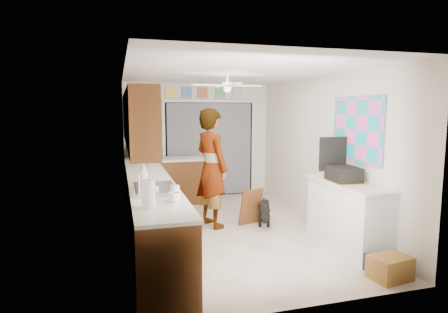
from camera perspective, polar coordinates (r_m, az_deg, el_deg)
floor at (r=6.19m, az=1.03°, el=-11.07°), size 5.00×5.00×0.00m
ceiling at (r=5.91m, az=1.08°, el=12.62°), size 5.00×5.00×0.00m
wall_back at (r=8.33m, az=-3.94°, el=2.44°), size 3.20×0.00×3.20m
wall_front at (r=3.63m, az=12.59°, el=-4.02°), size 3.20×0.00×3.20m
wall_left at (r=5.67m, az=-14.61°, el=-0.05°), size 0.00×5.00×5.00m
wall_right at (r=6.56m, az=14.55°, el=0.92°), size 0.00×5.00×5.00m
left_base_cabinets at (r=5.84m, az=-11.39°, el=-7.76°), size 0.60×4.80×0.90m
left_countertop at (r=5.74m, az=-11.41°, el=-3.21°), size 0.62×4.80×0.04m
upper_cabinets at (r=5.84m, az=-13.25°, el=5.61°), size 0.32×4.00×0.80m
sink_basin at (r=4.75m, az=-10.47°, el=-4.93°), size 0.50×0.76×0.06m
faucet at (r=4.72m, az=-12.80°, el=-3.90°), size 0.03×0.03×0.22m
peninsula_base at (r=7.87m, az=-6.71°, el=-3.77°), size 1.00×0.60×0.90m
peninsula_top at (r=7.79m, az=-6.76°, el=-0.37°), size 1.04×0.64×0.04m
back_opening_recess at (r=8.38m, az=-2.21°, el=1.11°), size 2.00×0.06×2.10m
curtain_panel at (r=8.34m, az=-2.14°, el=1.08°), size 1.90×0.03×2.05m
door_trim_left at (r=8.17m, az=-9.13°, el=0.86°), size 0.06×0.04×2.10m
door_trim_right at (r=8.65m, az=4.43°, el=1.28°), size 0.06×0.04×2.10m
door_trim_head at (r=8.30m, az=-2.19°, el=8.45°), size 2.10×0.04×0.06m
header_frame_0 at (r=8.18m, az=-8.13°, el=9.66°), size 0.22×0.02×0.22m
header_frame_1 at (r=8.23m, az=-5.68°, el=9.68°), size 0.22×0.02×0.22m
header_frame_2 at (r=8.30m, az=-3.27°, el=9.68°), size 0.22×0.02×0.22m
header_frame_3 at (r=8.40m, az=-0.57°, el=9.67°), size 0.22×0.02×0.22m
header_frame_4 at (r=8.51m, az=2.07°, el=9.63°), size 0.22×0.02×0.22m
route66_sign at (r=8.14m, az=-10.61°, el=9.62°), size 0.22×0.02×0.26m
right_counter_base at (r=5.58m, az=18.31°, el=-8.68°), size 0.50×1.40×0.90m
right_counter_top at (r=5.47m, az=18.42°, el=-3.95°), size 0.54×1.44×0.04m
abstract_painting at (r=5.68m, az=19.59°, el=3.83°), size 0.03×1.15×0.95m
ceiling_fan at (r=6.08m, az=0.52°, el=10.77°), size 1.14×1.14×0.24m
microwave at (r=7.94m, az=-12.65°, el=0.86°), size 0.40×0.56×0.29m
soap_bottle at (r=5.15m, az=-12.10°, el=-2.60°), size 0.14×0.14×0.28m
cup at (r=4.13m, az=-7.64°, el=-6.17°), size 0.14×0.14×0.11m
jar_a at (r=4.32m, az=-7.47°, el=-5.32°), size 0.10×0.10×0.15m
jar_b at (r=4.50m, az=-10.34°, el=-5.12°), size 0.07×0.07×0.10m
paper_towel_roll at (r=3.91m, az=-11.42°, el=-5.66°), size 0.17×0.17×0.29m
suitcase at (r=5.52m, az=17.75°, el=-2.55°), size 0.40×0.51×0.20m
suitcase_rim at (r=5.54m, az=17.70°, el=-3.67°), size 0.49×0.62×0.02m
suitcase_lid at (r=5.72m, az=16.24°, el=0.38°), size 0.42×0.07×0.50m
cardboard_box at (r=4.88m, az=23.96°, el=-15.21°), size 0.48×0.38×0.27m
navy_crate at (r=4.96m, az=23.09°, el=-15.10°), size 0.41×0.36×0.22m
cabinet_door_panel at (r=6.37m, az=4.15°, el=-7.63°), size 0.45×0.28×0.62m
man at (r=6.17m, az=-1.92°, el=-1.76°), size 0.70×0.84×1.96m
dog at (r=6.42m, az=6.13°, el=-8.41°), size 0.42×0.60×0.43m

